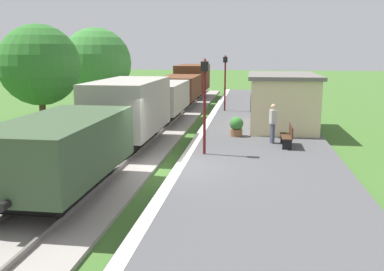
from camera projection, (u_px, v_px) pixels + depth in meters
The scene contains 15 objects.
ground_plane at pixel (168, 173), 14.72m from camera, with size 160.00×160.00×0.00m, color #3D6628.
platform_slab at pixel (261, 174), 14.25m from camera, with size 6.00×60.00×0.25m, color #4C4C4F.
platform_edge_stripe at pixel (179, 167), 14.61m from camera, with size 0.36×60.00×0.01m, color silver.
track_ballast at pixel (102, 169), 15.04m from camera, with size 3.80×60.00×0.12m, color gray.
rail_near at pixel (121, 166), 14.91m from camera, with size 0.07×60.00×0.14m, color slate.
rail_far at pixel (83, 165), 15.11m from camera, with size 0.07×60.00×0.14m, color slate.
freight_train at pixel (163, 97), 24.94m from camera, with size 2.50×32.60×2.72m.
station_hut at pixel (282, 100), 22.04m from camera, with size 3.50×5.80×2.78m.
bench_near_hut at pixel (288, 135), 17.65m from camera, with size 0.42×1.50×0.91m.
person_waiting at pixel (273, 122), 18.22m from camera, with size 0.33×0.43×1.71m.
potted_planter at pixel (236, 126), 19.81m from camera, with size 0.64×0.64×0.92m.
lamp_post_near at pixel (205, 89), 15.95m from camera, with size 0.28×0.28×3.70m.
lamp_post_far at pixel (225, 72), 27.80m from camera, with size 0.28×0.28×3.70m.
tree_trackside_mid at pixel (40, 65), 17.99m from camera, with size 3.45×3.45×5.34m.
tree_trackside_far at pixel (96, 63), 25.23m from camera, with size 4.17×4.17×5.57m.
Camera 1 is at (2.82, -13.91, 4.21)m, focal length 39.43 mm.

